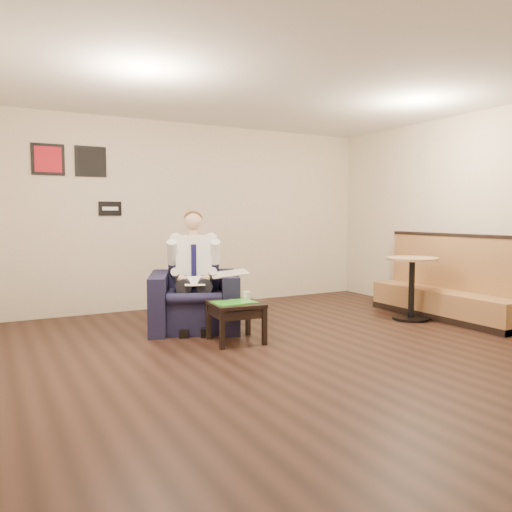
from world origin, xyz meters
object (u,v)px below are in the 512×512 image
armchair (194,288)px  green_folder (234,302)px  coffee_mug (247,296)px  smartphone (235,299)px  seated_man (194,274)px  banquette (444,277)px  side_table (236,322)px  cafe_table (412,289)px

armchair → green_folder: armchair is taller
coffee_mug → smartphone: coffee_mug is taller
seated_man → smartphone: bearing=-42.7°
coffee_mug → banquette: 2.89m
coffee_mug → smartphone: size_ratio=0.68×
seated_man → coffee_mug: 0.76m
side_table → banquette: banquette is taller
armchair → banquette: 3.39m
armchair → cafe_table: bearing=3.3°
cafe_table → green_folder: bearing=178.9°
armchair → coffee_mug: bearing=-43.4°
seated_man → green_folder: (0.18, -0.73, -0.25)m
armchair → side_table: (0.16, -0.84, -0.29)m
smartphone → banquette: 3.02m
side_table → banquette: bearing=-4.0°
seated_man → smartphone: (0.27, -0.56, -0.25)m
green_folder → smartphone: 0.19m
coffee_mug → banquette: size_ratio=0.04×
armchair → cafe_table: (2.77, -0.90, -0.09)m
green_folder → smartphone: (0.10, 0.17, -0.00)m
coffee_mug → smartphone: bearing=156.8°
coffee_mug → cafe_table: (2.42, -0.17, -0.07)m
side_table → green_folder: 0.23m
seated_man → side_table: (0.21, -0.71, -0.48)m
banquette → cafe_table: banquette is taller
seated_man → green_folder: seated_man is taller
armchair → coffee_mug: 0.82m
coffee_mug → seated_man: bearing=122.9°
side_table → banquette: size_ratio=0.24×
smartphone → banquette: (3.00, -0.37, 0.12)m
seated_man → coffee_mug: bearing=-35.8°
smartphone → cafe_table: 2.55m
green_folder → cafe_table: bearing=-1.1°
green_folder → smartphone: green_folder is taller
cafe_table → armchair: bearing=161.9°
seated_man → coffee_mug: (0.40, -0.62, -0.21)m
green_folder → cafe_table: cafe_table is taller
smartphone → cafe_table: bearing=11.2°
armchair → side_table: bearing=-57.9°
green_folder → coffee_mug: bearing=27.6°
smartphone → seated_man: bearing=132.1°
green_folder → banquette: size_ratio=0.20×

